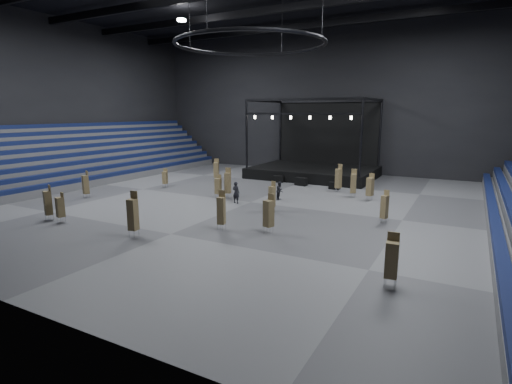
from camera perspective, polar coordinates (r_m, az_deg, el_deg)
The scene contains 27 objects.
floor at distance 34.54m, azimuth -0.76°, elevation -1.46°, with size 50.00×50.00×0.00m, color #565659.
wall_back at distance 53.05m, azimuth 10.58°, elevation 12.59°, with size 50.00×0.20×18.00m, color black.
wall_left at distance 50.81m, azimuth -26.84°, elevation 11.66°, with size 0.20×42.00×18.00m, color black.
bleachers_left at distance 49.47m, azimuth -24.71°, elevation 3.42°, with size 7.20×40.00×6.40m.
stage at distance 48.91m, azimuth 8.54°, elevation 3.91°, with size 14.00×10.00×9.20m.
truss_ring at distance 34.11m, azimuth -0.82°, elevation 20.36°, with size 12.30×12.30×5.15m.
flight_case_left at distance 44.38m, azimuth 3.23°, elevation 1.86°, with size 1.11×0.55×0.74m, color black.
flight_case_mid at distance 42.59m, azimuth 6.46°, elevation 1.49°, with size 1.27×0.63×0.85m, color black.
flight_case_right at distance 41.02m, azimuth 11.14°, elevation 0.88°, with size 1.08×0.54×0.72m, color black.
chair_stack_0 at distance 25.86m, azimuth -17.17°, elevation -2.99°, with size 0.58×0.58×2.88m.
chair_stack_1 at distance 37.35m, azimuth 13.75°, elevation 1.27°, with size 0.57×0.57×2.60m.
chair_stack_2 at distance 18.74m, azimuth 18.82°, elevation -9.02°, with size 0.59×0.59×2.48m.
chair_stack_3 at distance 36.38m, azimuth 15.99°, elevation 0.79°, with size 0.65×0.65×2.41m.
chair_stack_4 at distance 36.13m, azimuth -5.44°, elevation 0.91°, with size 0.53×0.53×2.15m.
chair_stack_5 at distance 42.32m, azimuth -12.88°, elevation 2.06°, with size 0.56×0.56×1.94m.
chair_stack_6 at distance 26.31m, azimuth -4.98°, elevation -2.56°, with size 0.57×0.57×2.64m.
chair_stack_7 at distance 32.23m, azimuth -27.58°, elevation -1.33°, with size 0.60×0.60×2.54m.
chair_stack_8 at distance 44.98m, azimuth -5.70°, elevation 3.20°, with size 0.69×0.69×2.56m.
chair_stack_9 at distance 31.19m, azimuth -26.17°, elevation -1.89°, with size 0.59×0.59×2.14m.
chair_stack_10 at distance 39.54m, azimuth 11.71°, elevation 1.99°, with size 0.64×0.64×2.74m.
chair_stack_11 at distance 39.17m, azimuth -23.16°, elevation 1.05°, with size 0.60×0.60×2.47m.
chair_stack_12 at distance 36.19m, azimuth -4.05°, elevation 1.37°, with size 0.66×0.66×2.74m.
chair_stack_13 at distance 29.21m, azimuth 17.90°, elevation -1.97°, with size 0.54×0.54×2.36m.
chair_stack_14 at distance 25.46m, azimuth 1.83°, elevation -2.99°, with size 0.68×0.68×2.57m.
chair_stack_15 at distance 31.26m, azimuth 2.31°, elevation -0.57°, with size 0.49×0.49×2.37m.
man_center at distance 34.04m, azimuth -2.87°, elevation -0.08°, with size 0.67×0.44×1.84m, color black.
crew_member at distance 35.41m, azimuth 3.43°, elevation 0.18°, with size 0.79×0.62×1.63m, color black.
Camera 1 is at (16.39, -29.43, 7.62)m, focal length 28.00 mm.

